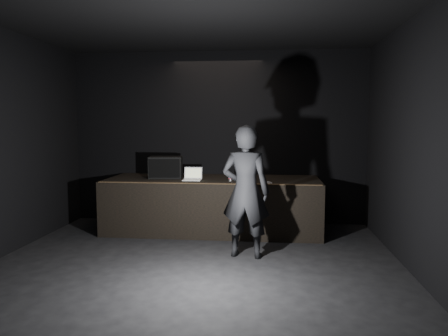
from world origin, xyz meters
name	(u,v)px	position (x,y,z in m)	size (l,w,h in m)	color
ground	(186,281)	(0.00, 0.00, 0.00)	(7.00, 7.00, 0.00)	black
room_walls	(185,125)	(0.00, 0.00, 2.02)	(6.10, 7.10, 3.52)	black
stage_riser	(213,205)	(0.00, 2.73, 0.50)	(4.00, 1.50, 1.00)	black
riser_lip	(208,183)	(0.00, 2.02, 1.01)	(3.92, 0.10, 0.01)	brown
stage_monitor	(166,167)	(-0.92, 2.74, 1.20)	(0.66, 0.52, 0.41)	black
cable	(162,174)	(-1.14, 3.31, 1.01)	(0.02, 0.02, 0.91)	black
laptop	(193,177)	(-0.35, 2.49, 1.06)	(0.34, 0.30, 0.23)	silver
beer_can	(230,176)	(0.36, 2.38, 1.09)	(0.08, 0.08, 0.18)	silver
plastic_cup	(257,177)	(0.84, 2.62, 1.05)	(0.08, 0.08, 0.10)	white
wii_remote	(269,183)	(1.06, 2.14, 1.02)	(0.04, 0.16, 0.03)	white
person	(246,192)	(0.71, 1.14, 1.01)	(0.74, 0.48, 2.02)	black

